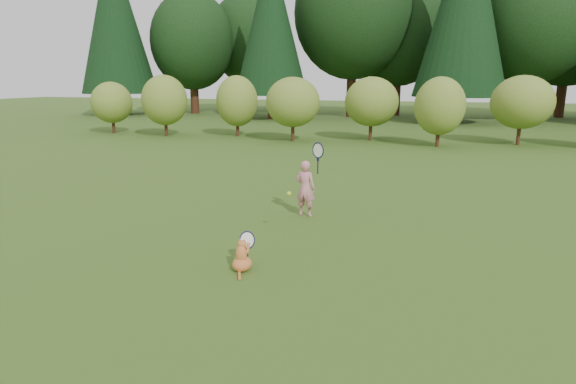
% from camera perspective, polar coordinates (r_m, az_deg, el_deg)
% --- Properties ---
extents(ground, '(100.00, 100.00, 0.00)m').
position_cam_1_polar(ground, '(7.28, -3.31, -6.67)').
color(ground, '#315518').
rests_on(ground, ground).
extents(shrub_row, '(28.00, 3.00, 2.80)m').
position_cam_1_polar(shrub_row, '(19.60, 9.69, 9.94)').
color(shrub_row, olive).
rests_on(shrub_row, ground).
extents(child, '(0.58, 0.34, 1.55)m').
position_cam_1_polar(child, '(8.81, 2.11, 0.58)').
color(child, '#D17D87').
rests_on(child, ground).
extents(cat, '(0.31, 0.62, 0.58)m').
position_cam_1_polar(cat, '(6.43, -5.46, -7.33)').
color(cat, '#C96026').
rests_on(cat, ground).
extents(tennis_ball, '(0.07, 0.07, 0.07)m').
position_cam_1_polar(tennis_ball, '(7.58, 0.10, -0.20)').
color(tennis_ball, '#B3D018').
rests_on(tennis_ball, ground).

